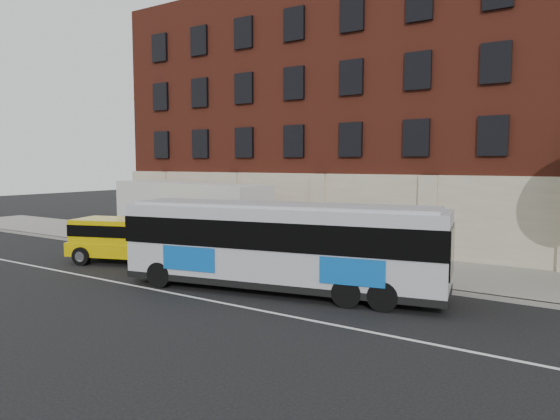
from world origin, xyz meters
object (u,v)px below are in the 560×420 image
Objects in this scene: sign_pole at (134,223)px; yellow_suv at (121,238)px; shipping_container at (187,217)px; city_bus at (281,243)px.

sign_pole is 3.76m from yellow_suv.
sign_pole is 0.22× the size of shipping_container.
shipping_container is (-9.17, 4.70, 0.01)m from city_bus.
shipping_container is (0.22, 4.30, 0.61)m from yellow_suv.
yellow_suv is (2.42, -2.87, -0.25)m from sign_pole.
city_bus is 9.41m from yellow_suv.
yellow_suv is at bearing 177.55° from city_bus.
city_bus is at bearing -15.50° from sign_pole.
sign_pole is at bearing -151.57° from shipping_container.
sign_pole is 0.21× the size of city_bus.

